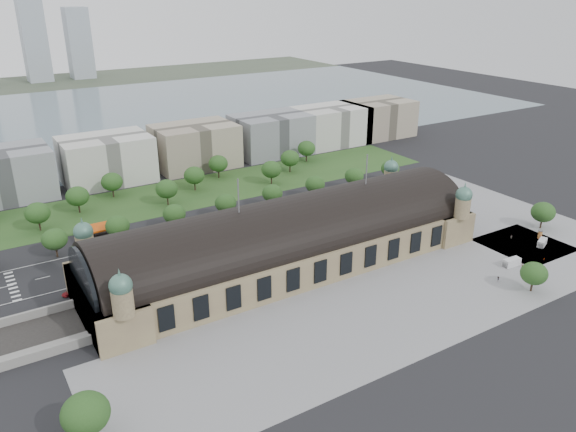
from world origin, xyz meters
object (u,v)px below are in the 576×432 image
traffic_car_4 (253,232)px  parked_car_6 (166,267)px  parked_car_2 (166,267)px  van_south (511,263)px  petrol_station (96,229)px  parked_car_4 (164,265)px  bus_mid (302,222)px  pedestrian_1 (522,265)px  pedestrian_2 (511,237)px  pedestrian_4 (498,279)px  pedestrian_3 (544,259)px  traffic_car_2 (92,274)px  parked_car_3 (107,277)px  parked_car_1 (69,292)px  parked_car_5 (140,272)px  advertising_column (540,234)px  parked_car_0 (109,281)px  traffic_car_5 (297,209)px  traffic_car_3 (141,248)px  bus_east (286,228)px  bus_west (195,247)px  van_east (542,243)px

traffic_car_4 → parked_car_6: 43.68m
parked_car_2 → van_south: 127.63m
petrol_station → van_south: size_ratio=1.99×
parked_car_4 → bus_mid: 64.95m
pedestrian_1 → bus_mid: bearing=66.7°
bus_mid → pedestrian_2: size_ratio=6.45×
parked_car_6 → pedestrian_4: size_ratio=2.44×
pedestrian_2 → pedestrian_3: pedestrian_2 is taller
traffic_car_2 → traffic_car_4: same height
traffic_car_4 → parked_car_3: 63.07m
van_south → parked_car_4: bearing=153.4°
parked_car_1 → parked_car_5: (25.06, 2.00, -0.11)m
advertising_column → pedestrian_2: advertising_column is taller
parked_car_1 → pedestrian_4: (130.32, -70.49, 0.18)m
parked_car_4 → parked_car_5: (-8.93, 0.03, -0.12)m
parked_car_3 → bus_mid: 84.99m
parked_car_2 → advertising_column: 150.92m
traffic_car_4 → parked_car_0: bearing=-72.8°
traffic_car_4 → traffic_car_5: (29.98, 12.38, -0.01)m
parked_car_4 → traffic_car_3: bearing=153.7°
traffic_car_5 → parked_car_5: 84.15m
traffic_car_5 → parked_car_4: 75.56m
traffic_car_2 → bus_east: (79.53, -3.57, 0.92)m
parked_car_2 → parked_car_0: bearing=-124.4°
petrol_station → parked_car_0: 44.24m
bus_west → parked_car_3: bearing=101.1°
traffic_car_2 → parked_car_2: size_ratio=0.93×
parked_car_5 → parked_car_6: 9.20m
bus_west → advertising_column: size_ratio=3.51×
pedestrian_3 → advertising_column: bearing=-146.8°
parked_car_1 → pedestrian_3: (157.66, -69.52, 0.14)m
van_east → pedestrian_2: van_east is taller
bus_east → van_south: (54.44, -71.25, -0.16)m
parked_car_3 → bus_west: bus_west is taller
parked_car_0 → pedestrian_2: size_ratio=2.66×
parked_car_4 → parked_car_1: bearing=-120.3°
traffic_car_2 → traffic_car_4: 66.43m
parked_car_3 → parked_car_5: (11.28, -2.00, -0.13)m
parked_car_5 → traffic_car_3: bearing=139.2°
pedestrian_1 → traffic_car_3: bearing=86.5°
parked_car_4 → petrol_station: bearing=164.1°
bus_mid → advertising_column: (75.96, -63.11, 0.26)m
parked_car_1 → van_south: bearing=35.2°
traffic_car_2 → pedestrian_2: (154.52, -59.00, 0.27)m
van_south → pedestrian_1: 4.02m
parked_car_2 → van_east: van_east is taller
parked_car_1 → pedestrian_2: bearing=42.8°
parked_car_2 → pedestrian_3: bearing=28.0°
traffic_car_2 → parked_car_6: parked_car_6 is taller
parked_car_2 → traffic_car_4: bearing=72.1°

